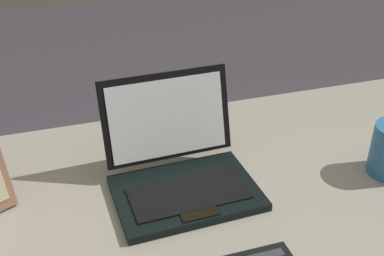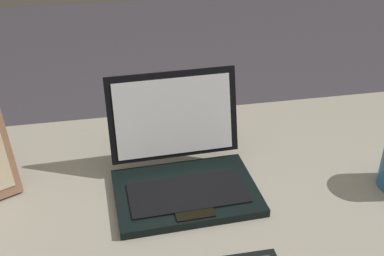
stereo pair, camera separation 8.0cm
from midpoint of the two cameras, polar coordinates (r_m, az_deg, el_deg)
desk at (r=0.91m, az=-0.32°, el=-13.79°), size 1.57×0.70×0.73m
laptop_front at (r=0.88m, az=1.42°, el=-4.93°), size 0.26×0.23×0.19m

